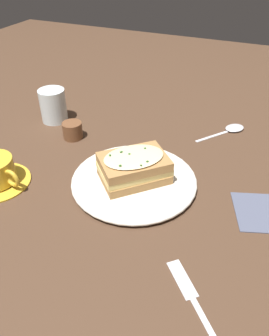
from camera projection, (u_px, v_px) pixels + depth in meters
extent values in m
plane|color=#473021|center=(130.00, 182.00, 0.72)|extent=(2.40, 2.40, 0.00)
cylinder|color=silver|center=(134.00, 180.00, 0.71)|extent=(0.26, 0.26, 0.01)
torus|color=silver|center=(134.00, 179.00, 0.71)|extent=(0.27, 0.27, 0.01)
cube|color=#A37542|center=(134.00, 174.00, 0.70)|extent=(0.17, 0.17, 0.02)
cube|color=#E0C16B|center=(134.00, 168.00, 0.69)|extent=(0.17, 0.16, 0.01)
cube|color=#A37542|center=(133.00, 163.00, 0.68)|extent=(0.17, 0.17, 0.02)
ellipsoid|color=beige|center=(133.00, 158.00, 0.67)|extent=(0.15, 0.15, 0.01)
cube|color=#2D6028|center=(128.00, 154.00, 0.67)|extent=(0.01, 0.01, 0.00)
cube|color=#2D6028|center=(121.00, 152.00, 0.68)|extent=(0.01, 0.01, 0.00)
cube|color=#2D6028|center=(119.00, 165.00, 0.64)|extent=(0.01, 0.01, 0.00)
cube|color=#2D6028|center=(141.00, 165.00, 0.64)|extent=(0.00, 0.00, 0.00)
cube|color=#2D6028|center=(110.00, 155.00, 0.67)|extent=(0.00, 0.01, 0.00)
cube|color=#2D6028|center=(147.00, 161.00, 0.65)|extent=(0.01, 0.01, 0.00)
cube|color=#2D6028|center=(145.00, 148.00, 0.69)|extent=(0.01, 0.01, 0.00)
torus|color=gold|center=(12.00, 178.00, 0.67)|extent=(0.04, 0.01, 0.04)
cylinder|color=silver|center=(53.00, 106.00, 0.92)|extent=(0.07, 0.07, 0.09)
cube|color=silver|center=(213.00, 336.00, 0.45)|extent=(0.09, 0.09, 0.00)
cube|color=silver|center=(182.00, 279.00, 0.52)|extent=(0.07, 0.07, 0.00)
cube|color=#333335|center=(176.00, 274.00, 0.52)|extent=(0.03, 0.03, 0.00)
cube|color=#333335|center=(179.00, 273.00, 0.53)|extent=(0.03, 0.03, 0.00)
cube|color=#333335|center=(182.00, 272.00, 0.53)|extent=(0.03, 0.03, 0.00)
cube|color=silver|center=(212.00, 136.00, 0.87)|extent=(0.07, 0.09, 0.00)
ellipsoid|color=silver|center=(235.00, 128.00, 0.90)|extent=(0.07, 0.07, 0.01)
cylinder|color=brown|center=(73.00, 130.00, 0.86)|extent=(0.05, 0.05, 0.04)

